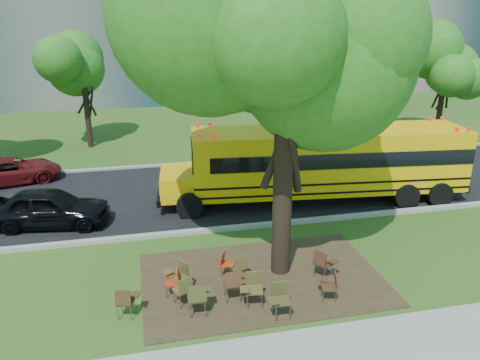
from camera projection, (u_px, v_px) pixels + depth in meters
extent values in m
plane|color=#264D18|center=(226.00, 274.00, 14.04)|extent=(160.00, 160.00, 0.00)
cube|color=#382819|center=(262.00, 279.00, 13.79)|extent=(7.00, 4.50, 0.03)
cube|color=black|center=(195.00, 193.00, 20.47)|extent=(80.00, 8.00, 0.04)
cube|color=gray|center=(210.00, 230.00, 16.78)|extent=(80.00, 0.25, 0.14)
cube|color=gray|center=(184.00, 164.00, 24.22)|extent=(80.00, 0.25, 0.14)
cylinder|color=black|center=(88.00, 117.00, 27.13)|extent=(0.32, 0.32, 3.50)
sphere|color=#2C6116|center=(83.00, 74.00, 26.30)|extent=(4.80, 4.80, 4.80)
cylinder|color=black|center=(312.00, 108.00, 27.88)|extent=(0.38, 0.38, 4.20)
sphere|color=#2C6116|center=(314.00, 58.00, 26.90)|extent=(5.60, 5.60, 5.60)
cylinder|color=black|center=(440.00, 111.00, 28.73)|extent=(0.34, 0.34, 3.60)
sphere|color=#2C6116|center=(446.00, 68.00, 27.88)|extent=(5.00, 5.00, 5.00)
cylinder|color=black|center=(282.00, 196.00, 13.42)|extent=(0.56, 0.56, 4.93)
sphere|color=#2C6116|center=(287.00, 70.00, 12.24)|extent=(7.20, 7.20, 7.20)
cube|color=#E7AC07|center=(329.00, 159.00, 19.15)|extent=(11.30, 3.62, 2.47)
cube|color=black|center=(336.00, 152.00, 19.09)|extent=(10.70, 3.60, 0.61)
cube|color=#E7AC07|center=(177.00, 183.00, 18.69)|extent=(1.53, 2.34, 0.96)
cube|color=black|center=(328.00, 174.00, 19.36)|extent=(11.32, 3.65, 0.08)
cube|color=black|center=(327.00, 182.00, 19.49)|extent=(11.32, 3.65, 0.08)
cylinder|color=black|center=(190.00, 206.00, 17.73)|extent=(1.03, 0.40, 1.01)
cylinder|color=black|center=(188.00, 184.00, 20.09)|extent=(1.03, 0.40, 1.01)
cylinder|color=black|center=(407.00, 196.00, 18.74)|extent=(1.03, 0.40, 1.01)
cylinder|color=black|center=(381.00, 176.00, 21.10)|extent=(1.03, 0.40, 1.01)
cylinder|color=black|center=(440.00, 195.00, 18.90)|extent=(1.03, 0.40, 1.01)
cylinder|color=black|center=(411.00, 175.00, 21.26)|extent=(1.03, 0.40, 1.01)
cube|color=#412B17|center=(126.00, 301.00, 11.94)|extent=(0.51, 0.49, 0.05)
cube|color=#412B17|center=(123.00, 298.00, 11.70)|extent=(0.41, 0.19, 0.40)
cube|color=#412B17|center=(136.00, 295.00, 12.03)|extent=(0.28, 0.32, 0.03)
cylinder|color=slate|center=(122.00, 305.00, 12.18)|extent=(0.02, 0.02, 0.45)
cylinder|color=slate|center=(131.00, 313.00, 11.85)|extent=(0.02, 0.02, 0.45)
cube|color=#413F1C|center=(197.00, 298.00, 12.00)|extent=(0.49, 0.46, 0.06)
cube|color=#413F1C|center=(197.00, 294.00, 11.73)|extent=(0.45, 0.12, 0.45)
cube|color=#413F1C|center=(206.00, 289.00, 12.14)|extent=(0.26, 0.32, 0.03)
cylinder|color=slate|center=(189.00, 303.00, 12.22)|extent=(0.03, 0.03, 0.50)
cylinder|color=slate|center=(205.00, 310.00, 11.94)|extent=(0.03, 0.03, 0.50)
cube|color=brown|center=(182.00, 290.00, 12.42)|extent=(0.55, 0.54, 0.05)
cube|color=brown|center=(185.00, 286.00, 12.21)|extent=(0.41, 0.25, 0.41)
cube|color=brown|center=(187.00, 281.00, 12.62)|extent=(0.32, 0.35, 0.03)
cylinder|color=slate|center=(174.00, 297.00, 12.53)|extent=(0.02, 0.02, 0.46)
cylinder|color=slate|center=(192.00, 298.00, 12.46)|extent=(0.02, 0.02, 0.46)
cube|color=brown|center=(254.00, 290.00, 12.37)|extent=(0.52, 0.50, 0.05)
cube|color=brown|center=(253.00, 278.00, 12.47)|extent=(0.45, 0.17, 0.44)
cube|color=brown|center=(245.00, 289.00, 12.16)|extent=(0.28, 0.34, 0.03)
cylinder|color=slate|center=(262.00, 302.00, 12.29)|extent=(0.03, 0.03, 0.49)
cylinder|color=slate|center=(246.00, 294.00, 12.61)|extent=(0.03, 0.03, 0.49)
cube|color=#492E1A|center=(232.00, 284.00, 12.64)|extent=(0.47, 0.45, 0.06)
cube|color=#492E1A|center=(234.00, 280.00, 12.38)|extent=(0.44, 0.12, 0.44)
cube|color=#492E1A|center=(241.00, 276.00, 12.79)|extent=(0.25, 0.31, 0.03)
cylinder|color=slate|center=(224.00, 289.00, 12.86)|extent=(0.03, 0.03, 0.50)
cylinder|color=slate|center=(240.00, 295.00, 12.59)|extent=(0.03, 0.03, 0.50)
cube|color=#47411F|center=(281.00, 301.00, 11.90)|extent=(0.47, 0.45, 0.05)
cube|color=#47411F|center=(279.00, 288.00, 12.01)|extent=(0.44, 0.11, 0.44)
cube|color=#47411F|center=(273.00, 301.00, 11.67)|extent=(0.25, 0.31, 0.03)
cylinder|color=slate|center=(290.00, 312.00, 11.85)|extent=(0.03, 0.03, 0.49)
cylinder|color=slate|center=(272.00, 306.00, 12.12)|extent=(0.03, 0.03, 0.49)
cube|color=#4A2C1A|center=(329.00, 287.00, 12.60)|extent=(0.48, 0.50, 0.05)
cube|color=#4A2C1A|center=(336.00, 280.00, 12.53)|extent=(0.19, 0.40, 0.40)
cube|color=#4A2C1A|center=(323.00, 278.00, 12.79)|extent=(0.32, 0.28, 0.03)
cylinder|color=slate|center=(323.00, 297.00, 12.52)|extent=(0.02, 0.02, 0.44)
cylinder|color=slate|center=(334.00, 290.00, 12.83)|extent=(0.02, 0.02, 0.44)
cube|color=#452718|center=(323.00, 264.00, 13.71)|extent=(0.59, 0.60, 0.05)
cube|color=#452718|center=(320.00, 259.00, 13.51)|extent=(0.30, 0.42, 0.42)
cube|color=#452718|center=(334.00, 261.00, 13.59)|extent=(0.37, 0.35, 0.03)
cylinder|color=slate|center=(322.00, 266.00, 14.03)|extent=(0.03, 0.03, 0.48)
cylinder|color=slate|center=(324.00, 275.00, 13.55)|extent=(0.03, 0.03, 0.48)
cube|color=#B23113|center=(173.00, 283.00, 12.83)|extent=(0.44, 0.45, 0.05)
cube|color=#B23113|center=(178.00, 276.00, 12.77)|extent=(0.15, 0.38, 0.38)
cube|color=#B23113|center=(168.00, 275.00, 13.00)|extent=(0.29, 0.25, 0.03)
cylinder|color=slate|center=(167.00, 293.00, 12.75)|extent=(0.02, 0.02, 0.42)
cylinder|color=slate|center=(179.00, 286.00, 13.06)|extent=(0.02, 0.02, 0.42)
cube|color=brown|center=(178.00, 277.00, 12.97)|extent=(0.60, 0.61, 0.05)
cube|color=brown|center=(183.00, 268.00, 13.02)|extent=(0.31, 0.42, 0.43)
cube|color=brown|center=(168.00, 272.00, 13.00)|extent=(0.38, 0.36, 0.03)
cylinder|color=slate|center=(177.00, 290.00, 12.81)|extent=(0.03, 0.03, 0.48)
cylinder|color=slate|center=(180.00, 280.00, 13.30)|extent=(0.03, 0.03, 0.48)
cube|color=#B53113|center=(228.00, 265.00, 13.79)|extent=(0.50, 0.51, 0.05)
cube|color=#B53113|center=(222.00, 258.00, 13.76)|extent=(0.25, 0.36, 0.37)
cube|color=#B53113|center=(230.00, 265.00, 13.52)|extent=(0.32, 0.30, 0.03)
cylinder|color=slate|center=(234.00, 269.00, 13.96)|extent=(0.02, 0.02, 0.41)
cylinder|color=slate|center=(221.00, 272.00, 13.75)|extent=(0.02, 0.02, 0.41)
cube|color=brown|center=(238.00, 268.00, 13.54)|extent=(0.53, 0.52, 0.05)
cube|color=brown|center=(241.00, 264.00, 13.32)|extent=(0.41, 0.22, 0.40)
cube|color=brown|center=(242.00, 260.00, 13.73)|extent=(0.30, 0.34, 0.03)
cylinder|color=slate|center=(230.00, 273.00, 13.66)|extent=(0.02, 0.02, 0.45)
cylinder|color=slate|center=(246.00, 275.00, 13.56)|extent=(0.02, 0.02, 0.45)
imported|color=black|center=(49.00, 208.00, 17.04)|extent=(4.47, 2.34, 1.45)
imported|color=#520E10|center=(11.00, 171.00, 21.49)|extent=(4.69, 3.08, 1.20)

